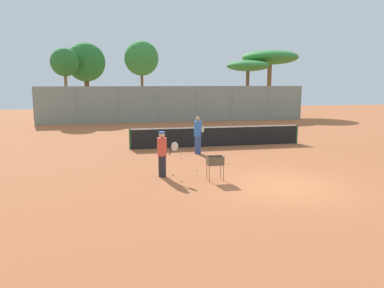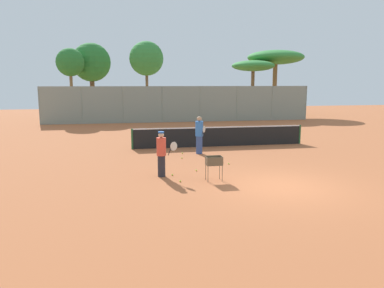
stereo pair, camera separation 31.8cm
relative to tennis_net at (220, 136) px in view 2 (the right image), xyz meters
name	(u,v)px [view 2 (the right image)]	position (x,y,z in m)	size (l,w,h in m)	color
ground_plane	(282,187)	(0.00, -8.10, -0.56)	(80.00, 80.00, 0.00)	#B26038
tennis_net	(220,136)	(0.00, 0.00, 0.00)	(9.44, 0.10, 1.07)	#26592D
back_fence	(181,104)	(0.00, 12.89, 1.00)	(23.52, 0.08, 3.11)	gray
tree_0	(91,63)	(-7.79, 17.57, 4.67)	(3.58, 3.58, 7.08)	brown
tree_1	(276,58)	(10.86, 18.30, 5.38)	(5.87, 5.87, 6.74)	brown
tree_2	(253,67)	(7.69, 16.28, 4.40)	(4.20, 4.20, 5.56)	brown
tree_3	(70,63)	(-9.40, 15.13, 4.53)	(2.42, 2.42, 6.36)	brown
tree_4	(146,59)	(-2.77, 15.61, 4.98)	(3.10, 3.10, 7.13)	brown
player_white_outfit	(199,135)	(-1.51, -1.86, 0.38)	(0.38, 0.93, 1.82)	#334C8C
player_red_cap	(162,153)	(-3.78, -5.98, 0.31)	(0.75, 0.64, 1.67)	#26262D
ball_cart	(214,163)	(-2.06, -6.93, 0.09)	(0.56, 0.41, 0.87)	brown
tennis_ball_0	(180,181)	(-3.24, -6.87, -0.52)	(0.07, 0.07, 0.07)	#D1E54C
tennis_ball_1	(182,153)	(-2.33, -1.74, -0.52)	(0.07, 0.07, 0.07)	#D1E54C
tennis_ball_2	(229,164)	(-0.78, -4.45, -0.52)	(0.07, 0.07, 0.07)	#D1E54C
tennis_ball_3	(182,158)	(-2.54, -2.89, -0.52)	(0.07, 0.07, 0.07)	#D1E54C
tennis_ball_4	(172,175)	(-3.39, -5.92, -0.52)	(0.07, 0.07, 0.07)	#D1E54C
tennis_ball_5	(196,170)	(-2.37, -5.39, -0.52)	(0.07, 0.07, 0.07)	#D1E54C
parked_car	(212,110)	(3.74, 16.92, 0.10)	(4.20, 1.70, 1.60)	#B2B7BC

